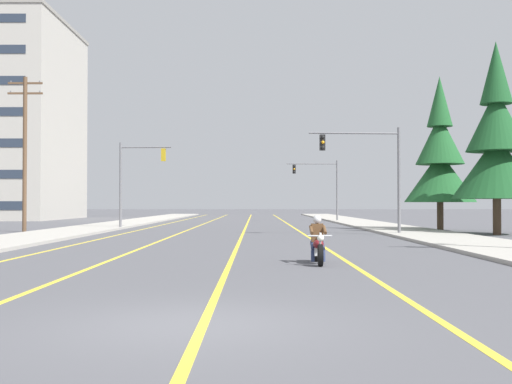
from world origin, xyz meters
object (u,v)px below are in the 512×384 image
traffic_signal_near_right (370,163)px  traffic_signal_near_left (132,173)px  traffic_signal_mid_right (320,181)px  conifer_tree_right_verge_far (437,160)px  motorcycle_with_rider (315,244)px  utility_pole_left_near (22,148)px  conifer_tree_right_verge_near (494,146)px

traffic_signal_near_right → traffic_signal_near_left: 17.92m
traffic_signal_mid_right → conifer_tree_right_verge_far: conifer_tree_right_verge_far is taller
motorcycle_with_rider → conifer_tree_right_verge_far: 25.56m
traffic_signal_near_right → traffic_signal_near_left: bearing=149.2°
motorcycle_with_rider → utility_pole_left_near: 27.51m
conifer_tree_right_verge_far → traffic_signal_near_right: bearing=-134.1°
motorcycle_with_rider → traffic_signal_near_right: bearing=74.4°
traffic_signal_mid_right → conifer_tree_right_verge_far: 23.00m
traffic_signal_near_right → traffic_signal_near_left: same height
conifer_tree_right_verge_near → conifer_tree_right_verge_far: size_ratio=1.10×
motorcycle_with_rider → traffic_signal_near_right: 18.34m
traffic_signal_near_left → conifer_tree_right_verge_near: conifer_tree_right_verge_near is taller
traffic_signal_near_left → motorcycle_with_rider: bearing=-68.3°
traffic_signal_near_left → utility_pole_left_near: (-6.05, -5.10, 1.31)m
traffic_signal_near_right → traffic_signal_mid_right: 28.01m
motorcycle_with_rider → conifer_tree_right_verge_near: conifer_tree_right_verge_near is taller
traffic_signal_mid_right → utility_pole_left_near: 32.19m
motorcycle_with_rider → traffic_signal_mid_right: traffic_signal_mid_right is taller
traffic_signal_near_left → conifer_tree_right_verge_near: bearing=-21.0°
traffic_signal_mid_right → conifer_tree_right_verge_near: conifer_tree_right_verge_near is taller
traffic_signal_near_right → utility_pole_left_near: bearing=169.3°
motorcycle_with_rider → traffic_signal_near_left: traffic_signal_near_left is taller
traffic_signal_mid_right → traffic_signal_near_right: bearing=-90.1°
motorcycle_with_rider → traffic_signal_near_left: (-10.56, 26.50, 3.44)m
motorcycle_with_rider → conifer_tree_right_verge_far: size_ratio=0.21×
traffic_signal_near_right → utility_pole_left_near: (-21.46, 4.07, 1.21)m
traffic_signal_mid_right → conifer_tree_right_verge_near: size_ratio=0.55×
traffic_signal_near_right → conifer_tree_right_verge_near: 7.37m
conifer_tree_right_verge_far → utility_pole_left_near: bearing=-176.6°
motorcycle_with_rider → conifer_tree_right_verge_near: 22.00m
motorcycle_with_rider → traffic_signal_mid_right: size_ratio=0.35×
utility_pole_left_near → traffic_signal_near_left: bearing=40.1°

